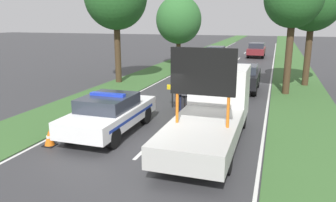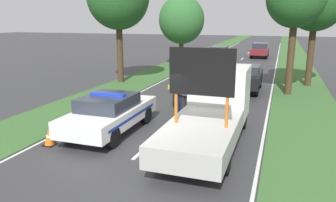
% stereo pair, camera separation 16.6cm
% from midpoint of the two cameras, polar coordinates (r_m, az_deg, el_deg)
% --- Properties ---
extents(ground_plane, '(160.00, 160.00, 0.00)m').
position_cam_midpoint_polar(ground_plane, '(10.31, -4.39, -8.96)').
color(ground_plane, '#333335').
extents(lane_markings, '(7.17, 66.59, 0.01)m').
position_cam_midpoint_polar(lane_markings, '(28.41, 11.20, 5.59)').
color(lane_markings, silver).
rests_on(lane_markings, ground).
extents(grass_verge_left, '(3.02, 120.00, 0.03)m').
position_cam_midpoint_polar(grass_verge_left, '(30.33, 1.71, 6.39)').
color(grass_verge_left, '#38602D').
rests_on(grass_verge_left, ground).
extents(grass_verge_right, '(3.02, 120.00, 0.03)m').
position_cam_midpoint_polar(grass_verge_right, '(29.00, 21.58, 5.07)').
color(grass_verge_right, '#38602D').
rests_on(grass_verge_right, ground).
extents(police_car, '(1.87, 4.52, 1.49)m').
position_cam_midpoint_polar(police_car, '(12.06, -9.67, -2.00)').
color(police_car, white).
rests_on(police_car, ground).
extents(work_truck, '(2.04, 6.32, 3.26)m').
position_cam_midpoint_polar(work_truck, '(11.39, 8.25, -1.01)').
color(work_truck, white).
rests_on(work_truck, ground).
extents(road_barrier, '(2.53, 0.08, 1.08)m').
position_cam_midpoint_polar(road_barrier, '(14.95, 4.95, 1.83)').
color(road_barrier, black).
rests_on(road_barrier, ground).
extents(police_officer, '(0.64, 0.41, 1.78)m').
position_cam_midpoint_polar(police_officer, '(14.44, 2.42, 2.15)').
color(police_officer, '#191E38').
rests_on(police_officer, ground).
extents(pedestrian_civilian, '(0.60, 0.38, 1.67)m').
position_cam_midpoint_polar(pedestrian_civilian, '(14.21, 3.45, 1.63)').
color(pedestrian_civilian, '#232326').
rests_on(pedestrian_civilian, ground).
extents(traffic_cone_near_police, '(0.51, 0.51, 0.70)m').
position_cam_midpoint_polar(traffic_cone_near_police, '(15.66, 2.74, 0.41)').
color(traffic_cone_near_police, black).
rests_on(traffic_cone_near_police, ground).
extents(traffic_cone_centre_front, '(0.38, 0.38, 0.53)m').
position_cam_midpoint_polar(traffic_cone_centre_front, '(11.44, -19.60, -6.00)').
color(traffic_cone_centre_front, black).
rests_on(traffic_cone_centre_front, ground).
extents(queued_car_sedan_black, '(1.86, 3.91, 1.51)m').
position_cam_midpoint_polar(queued_car_sedan_black, '(19.42, 13.34, 4.10)').
color(queued_car_sedan_black, black).
rests_on(queued_car_sedan_black, ground).
extents(queued_car_van_white, '(1.78, 4.09, 1.51)m').
position_cam_midpoint_polar(queued_car_van_white, '(25.63, 6.51, 6.67)').
color(queued_car_van_white, silver).
rests_on(queued_car_van_white, ground).
extents(queued_car_suv_grey, '(1.73, 4.47, 1.52)m').
position_cam_midpoint_polar(queued_car_suv_grey, '(32.45, 9.00, 8.10)').
color(queued_car_suv_grey, slate).
rests_on(queued_car_suv_grey, ground).
extents(queued_car_wagon_maroon, '(1.78, 4.51, 1.56)m').
position_cam_midpoint_polar(queued_car_wagon_maroon, '(37.74, 15.85, 8.59)').
color(queued_car_wagon_maroon, maroon).
rests_on(queued_car_wagon_maroon, ground).
extents(roadside_tree_near_left, '(3.46, 3.46, 6.96)m').
position_cam_midpoint_polar(roadside_tree_near_left, '(21.93, 24.61, 15.60)').
color(roadside_tree_near_left, '#42301E').
rests_on(roadside_tree_near_left, ground).
extents(roadside_tree_mid_left, '(3.93, 3.93, 6.08)m').
position_cam_midpoint_polar(roadside_tree_mid_left, '(29.22, 2.54, 13.92)').
color(roadside_tree_mid_left, '#42301E').
rests_on(roadside_tree_mid_left, ground).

